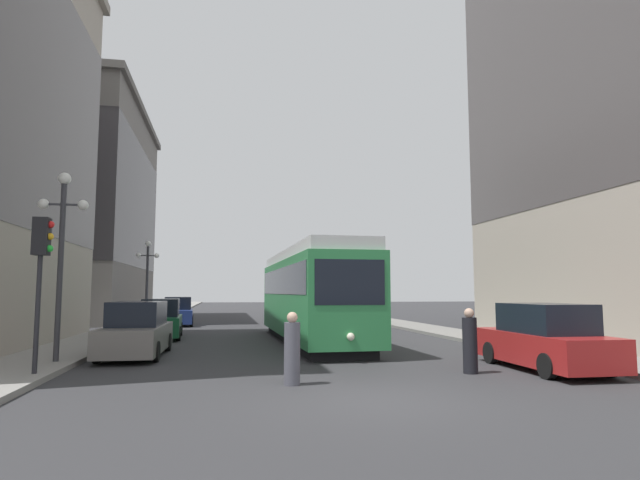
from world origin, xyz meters
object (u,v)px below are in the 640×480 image
(transit_bus, at_px, (323,295))
(parked_car_right_far, at_px, (544,339))
(parked_car_left_near, at_px, (161,320))
(pedestrian_crossing_far, at_px, (292,351))
(streetcar, at_px, (310,293))
(parked_car_left_mid, at_px, (178,312))
(lamp_post_left_near, at_px, (62,236))
(parked_car_left_far, at_px, (137,331))
(lamp_post_left_far, at_px, (147,269))
(pedestrian_crossing_near, at_px, (470,343))
(traffic_light_near_left, at_px, (41,253))

(transit_bus, bearing_deg, parked_car_right_far, -85.30)
(parked_car_left_near, bearing_deg, pedestrian_crossing_far, -74.07)
(streetcar, height_order, parked_car_left_mid, streetcar)
(parked_car_left_near, bearing_deg, lamp_post_left_near, -104.59)
(parked_car_left_far, distance_m, pedestrian_crossing_far, 7.67)
(streetcar, relative_size, parked_car_left_far, 2.74)
(parked_car_right_far, bearing_deg, parked_car_left_mid, -60.57)
(transit_bus, bearing_deg, parked_car_left_far, -117.58)
(parked_car_right_far, bearing_deg, lamp_post_left_near, -11.90)
(streetcar, relative_size, pedestrian_crossing_far, 8.13)
(parked_car_left_far, bearing_deg, transit_bus, 62.87)
(parked_car_left_mid, distance_m, lamp_post_left_far, 3.41)
(parked_car_left_near, bearing_deg, parked_car_right_far, -48.93)
(parked_car_left_far, bearing_deg, parked_car_left_mid, 91.01)
(transit_bus, xyz_separation_m, pedestrian_crossing_near, (-0.59, -23.88, -1.15))
(lamp_post_left_near, bearing_deg, pedestrian_crossing_near, -16.74)
(lamp_post_left_near, bearing_deg, transit_bus, 60.14)
(transit_bus, relative_size, parked_car_left_far, 2.51)
(pedestrian_crossing_near, bearing_deg, traffic_light_near_left, -101.09)
(streetcar, relative_size, traffic_light_near_left, 3.54)
(streetcar, xyz_separation_m, traffic_light_near_left, (-8.18, -8.16, 1.02))
(parked_car_left_far, bearing_deg, parked_car_left_near, 91.02)
(parked_car_left_near, distance_m, parked_car_right_far, 16.79)
(transit_bus, relative_size, traffic_light_near_left, 3.24)
(pedestrian_crossing_far, height_order, lamp_post_left_near, lamp_post_left_near)
(streetcar, distance_m, transit_bus, 15.10)
(pedestrian_crossing_near, distance_m, traffic_light_near_left, 11.26)
(streetcar, xyz_separation_m, parked_car_left_far, (-6.49, -3.76, -1.26))
(parked_car_left_far, height_order, pedestrian_crossing_near, parked_car_left_far)
(lamp_post_left_far, bearing_deg, parked_car_left_mid, 20.28)
(streetcar, distance_m, parked_car_left_mid, 14.39)
(parked_car_left_near, height_order, parked_car_left_far, same)
(streetcar, height_order, pedestrian_crossing_near, streetcar)
(parked_car_left_near, height_order, pedestrian_crossing_near, parked_car_left_near)
(transit_bus, bearing_deg, pedestrian_crossing_far, -101.90)
(parked_car_right_far, height_order, pedestrian_crossing_near, parked_car_right_far)
(transit_bus, bearing_deg, traffic_light_near_left, -116.26)
(parked_car_left_mid, xyz_separation_m, traffic_light_near_left, (-1.68, -20.94, 2.28))
(parked_car_left_near, distance_m, pedestrian_crossing_far, 13.90)
(parked_car_left_near, bearing_deg, parked_car_left_far, -92.60)
(pedestrian_crossing_far, distance_m, lamp_post_left_far, 23.15)
(pedestrian_crossing_near, distance_m, pedestrian_crossing_far, 4.94)
(transit_bus, xyz_separation_m, traffic_light_near_left, (-11.56, -22.88, 1.18))
(pedestrian_crossing_near, distance_m, lamp_post_left_near, 12.06)
(transit_bus, distance_m, pedestrian_crossing_far, 25.36)
(parked_car_left_near, bearing_deg, transit_bus, 46.86)
(parked_car_right_far, relative_size, parked_car_left_far, 0.95)
(pedestrian_crossing_near, bearing_deg, parked_car_left_mid, -162.90)
(parked_car_left_mid, bearing_deg, pedestrian_crossing_near, -69.90)
(streetcar, distance_m, parked_car_right_far, 10.41)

